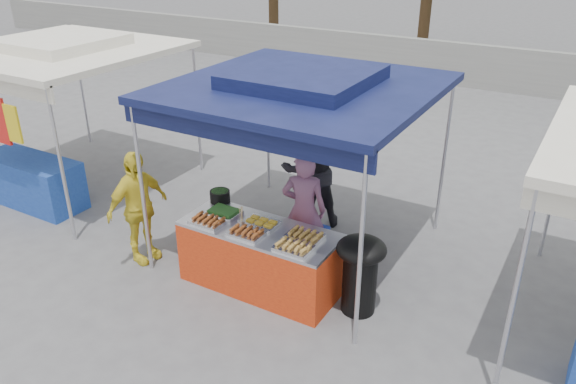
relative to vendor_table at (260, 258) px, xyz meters
The scene contains 20 objects.
ground_plane 0.44m from the vendor_table, 90.00° to the left, with size 80.00×80.00×0.00m, color #5C5C5E.
back_wall 11.10m from the vendor_table, 90.00° to the left, with size 40.00×0.25×1.20m, color gray.
main_canopy 2.22m from the vendor_table, 90.00° to the left, with size 3.20×3.20×2.57m.
neighbor_stall_left 4.70m from the vendor_table, behind, with size 3.20×3.20×2.57m.
vendor_table is the anchor object (origin of this frame).
food_tray_fl 0.80m from the vendor_table, 159.94° to the right, with size 0.42×0.30×0.07m.
food_tray_fm 0.51m from the vendor_table, 98.69° to the right, with size 0.42×0.30×0.07m.
food_tray_fr 0.80m from the vendor_table, 20.50° to the right, with size 0.42×0.30×0.07m.
food_tray_bl 0.74m from the vendor_table, behind, with size 0.42×0.30×0.07m.
food_tray_bm 0.47m from the vendor_table, 100.22° to the left, with size 0.42×0.30×0.07m.
food_tray_br 0.76m from the vendor_table, ahead, with size 0.42×0.30×0.07m.
cooking_pot 1.05m from the vendor_table, 157.62° to the left, with size 0.27×0.27×0.16m, color black.
skewer_cup 0.53m from the vendor_table, 146.56° to the right, with size 0.09×0.09×0.11m, color silver.
wok_burner 1.30m from the vendor_table, ahead, with size 0.59×0.59×0.99m.
crate_left 0.84m from the vendor_table, 110.50° to the left, with size 0.48×0.34×0.29m, color #142FA6.
crate_right 0.84m from the vendor_table, 68.42° to the left, with size 0.50×0.35×0.30m, color #142FA6.
crate_stacked 0.80m from the vendor_table, 68.42° to the left, with size 0.48×0.34×0.29m, color #142FA6.
vendor_woman 0.87m from the vendor_table, 74.29° to the left, with size 0.59×0.39×1.62m, color #8C597E.
helper_man 1.86m from the vendor_table, 97.41° to the left, with size 0.90×0.70×1.85m, color black.
customer_person 1.81m from the vendor_table, behind, with size 0.93×0.39×1.59m, color yellow.
Camera 1 is at (3.32, -5.10, 4.24)m, focal length 35.00 mm.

